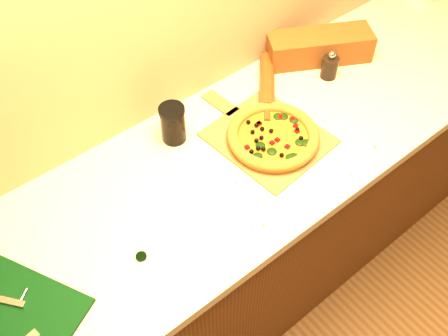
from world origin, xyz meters
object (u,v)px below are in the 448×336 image
(pizza_peel, at_px, (265,135))
(dark_jar, at_px, (173,124))
(cutting_board, at_px, (1,318))
(pepper_grinder, at_px, (330,66))
(rolling_pin, at_px, (267,82))
(pizza, at_px, (273,136))

(pizza_peel, xyz_separation_m, dark_jar, (-0.24, 0.18, 0.07))
(pizza_peel, bearing_deg, dark_jar, 137.38)
(pizza_peel, height_order, cutting_board, cutting_board)
(pepper_grinder, xyz_separation_m, rolling_pin, (-0.22, 0.10, -0.02))
(pizza_peel, height_order, dark_jar, dark_jar)
(pizza_peel, xyz_separation_m, pepper_grinder, (0.39, 0.08, 0.04))
(pizza_peel, relative_size, rolling_pin, 1.60)
(pizza_peel, distance_m, dark_jar, 0.31)
(pizza, relative_size, pepper_grinder, 2.66)
(dark_jar, bearing_deg, pepper_grinder, -9.15)
(pepper_grinder, distance_m, rolling_pin, 0.24)
(cutting_board, relative_size, dark_jar, 3.44)
(pepper_grinder, height_order, dark_jar, dark_jar)
(cutting_board, bearing_deg, dark_jar, -8.22)
(pizza_peel, xyz_separation_m, rolling_pin, (0.17, 0.18, 0.02))
(pepper_grinder, bearing_deg, pizza, -163.17)
(pizza_peel, bearing_deg, cutting_board, 177.81)
(cutting_board, xyz_separation_m, rolling_pin, (1.11, 0.23, 0.02))
(dark_jar, bearing_deg, pizza_peel, -37.16)
(pizza_peel, relative_size, dark_jar, 3.68)
(rolling_pin, bearing_deg, pizza_peel, -132.99)
(pizza_peel, xyz_separation_m, pizza, (0.00, -0.03, 0.02))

